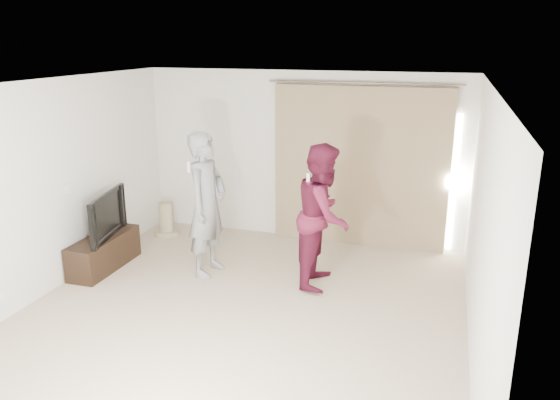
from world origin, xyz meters
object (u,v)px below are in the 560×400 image
(tv_console, at_px, (104,252))
(person_woman, at_px, (324,215))
(person_man, at_px, (207,204))
(tv, at_px, (100,215))

(tv_console, height_order, person_woman, person_woman)
(person_woman, bearing_deg, tv_console, -171.69)
(person_man, bearing_deg, person_woman, 5.09)
(person_man, relative_size, person_woman, 1.05)
(tv, distance_m, person_man, 1.48)
(tv_console, relative_size, person_man, 0.62)
(tv_console, xyz_separation_m, person_man, (1.44, 0.30, 0.73))
(person_man, height_order, person_woman, person_man)
(tv, relative_size, person_woman, 0.59)
(tv, relative_size, person_man, 0.56)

